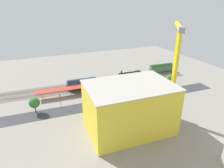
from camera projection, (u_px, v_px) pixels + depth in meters
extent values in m
plane|color=gray|center=(106.00, 99.00, 101.22)|extent=(194.38, 194.38, 0.00)
cube|color=#665E54|center=(94.00, 85.00, 118.38)|extent=(121.93, 18.65, 0.01)
cube|color=#38383D|center=(109.00, 103.00, 97.28)|extent=(121.74, 13.56, 0.01)
cube|color=#9E9EA8|center=(92.00, 82.00, 121.51)|extent=(121.41, 4.68, 0.12)
cube|color=#9E9EA8|center=(92.00, 83.00, 120.29)|extent=(121.41, 4.68, 0.12)
cube|color=#9E9EA8|center=(95.00, 86.00, 116.33)|extent=(121.41, 4.68, 0.12)
cube|color=#9E9EA8|center=(96.00, 87.00, 115.11)|extent=(121.41, 4.68, 0.12)
cube|color=#B73328|center=(96.00, 84.00, 109.19)|extent=(63.92, 7.24, 0.31)
cylinder|color=slate|center=(142.00, 81.00, 119.25)|extent=(0.30, 0.30, 3.57)
cylinder|color=slate|center=(120.00, 84.00, 114.60)|extent=(0.30, 0.30, 3.57)
cylinder|color=slate|center=(97.00, 88.00, 109.95)|extent=(0.30, 0.30, 3.57)
cylinder|color=slate|center=(71.00, 91.00, 105.30)|extent=(0.30, 0.30, 3.57)
cylinder|color=slate|center=(42.00, 96.00, 100.65)|extent=(0.30, 0.30, 3.57)
cube|color=black|center=(131.00, 76.00, 130.30)|extent=(16.79, 2.89, 1.00)
cylinder|color=black|center=(129.00, 74.00, 129.11)|extent=(13.70, 3.02, 2.51)
cube|color=black|center=(138.00, 73.00, 131.53)|extent=(3.21, 2.83, 3.38)
cylinder|color=black|center=(121.00, 72.00, 126.62)|extent=(0.70, 0.70, 1.40)
cube|color=black|center=(161.00, 72.00, 138.76)|extent=(15.70, 2.87, 0.60)
cube|color=#4C7F4C|center=(161.00, 69.00, 137.90)|extent=(17.45, 3.50, 3.81)
cylinder|color=#355935|center=(161.00, 66.00, 137.06)|extent=(16.76, 3.48, 2.86)
cube|color=black|center=(82.00, 88.00, 112.87)|extent=(15.36, 2.82, 0.60)
cube|color=#384C72|center=(82.00, 84.00, 111.99)|extent=(17.07, 3.44, 3.90)
cylinder|color=#273550|center=(82.00, 81.00, 111.13)|extent=(16.39, 3.42, 2.81)
cube|color=black|center=(152.00, 97.00, 102.49)|extent=(3.70, 1.81, 0.30)
cube|color=gray|center=(152.00, 96.00, 102.27)|extent=(4.40, 1.89, 0.81)
cube|color=#1E2328|center=(153.00, 95.00, 101.99)|extent=(2.47, 1.65, 0.66)
cube|color=black|center=(140.00, 100.00, 100.10)|extent=(3.59, 1.74, 0.30)
cube|color=#474C51|center=(140.00, 99.00, 99.90)|extent=(4.27, 1.82, 0.76)
cube|color=#1E2328|center=(141.00, 98.00, 99.65)|extent=(2.41, 1.57, 0.50)
cube|color=black|center=(129.00, 102.00, 97.54)|extent=(3.66, 1.67, 0.30)
cube|color=silver|center=(129.00, 101.00, 97.33)|extent=(4.35, 1.74, 0.77)
cube|color=#1E2328|center=(129.00, 100.00, 97.06)|extent=(2.44, 1.53, 0.59)
cube|color=black|center=(115.00, 105.00, 94.69)|extent=(3.62, 1.75, 0.30)
cube|color=silver|center=(115.00, 104.00, 94.48)|extent=(4.31, 1.83, 0.74)
cube|color=#1E2328|center=(115.00, 103.00, 94.20)|extent=(2.42, 1.60, 0.70)
cube|color=black|center=(103.00, 107.00, 92.96)|extent=(4.09, 2.10, 0.30)
cube|color=silver|center=(103.00, 106.00, 92.73)|extent=(4.85, 2.23, 0.89)
cube|color=#1E2328|center=(103.00, 105.00, 92.44)|extent=(2.76, 1.84, 0.59)
cube|color=black|center=(90.00, 111.00, 90.03)|extent=(3.44, 1.65, 0.30)
cube|color=gray|center=(90.00, 110.00, 89.82)|extent=(4.10, 1.72, 0.73)
cube|color=#1E2328|center=(90.00, 109.00, 89.57)|extent=(2.30, 1.51, 0.56)
cube|color=yellow|center=(129.00, 108.00, 74.55)|extent=(32.09, 22.58, 18.28)
cube|color=#B7B2A8|center=(130.00, 85.00, 70.89)|extent=(32.71, 23.20, 0.40)
cube|color=gray|center=(169.00, 116.00, 85.09)|extent=(3.60, 3.60, 1.20)
cube|color=yellow|center=(174.00, 78.00, 78.14)|extent=(1.40, 1.40, 36.72)
cube|color=yellow|center=(179.00, 26.00, 78.63)|extent=(14.73, 19.94, 1.20)
cube|color=gray|center=(182.00, 30.00, 66.68)|extent=(3.02, 3.12, 2.00)
cube|color=black|center=(109.00, 109.00, 90.93)|extent=(10.14, 2.85, 0.50)
cube|color=white|center=(111.00, 106.00, 90.58)|extent=(8.01, 2.93, 2.87)
cube|color=#334C8C|center=(100.00, 108.00, 89.23)|extent=(2.31, 2.52, 2.26)
cylinder|color=brown|center=(169.00, 84.00, 114.71)|extent=(0.55, 0.55, 3.35)
sphere|color=#2D7233|center=(169.00, 79.00, 113.48)|extent=(4.16, 4.16, 4.16)
cylinder|color=brown|center=(161.00, 85.00, 113.64)|extent=(0.47, 0.47, 3.66)
sphere|color=#2D7233|center=(161.00, 79.00, 112.28)|extent=(4.67, 4.67, 4.67)
cylinder|color=brown|center=(144.00, 89.00, 108.89)|extent=(0.53, 0.53, 2.54)
sphere|color=#38843D|center=(144.00, 84.00, 107.56)|extent=(6.11, 6.11, 6.11)
cylinder|color=brown|center=(88.00, 99.00, 96.80)|extent=(0.49, 0.49, 3.96)
sphere|color=#38843D|center=(88.00, 91.00, 95.20)|extent=(6.04, 6.04, 6.04)
cylinder|color=brown|center=(35.00, 109.00, 88.62)|extent=(0.52, 0.52, 3.15)
sphere|color=#2D7233|center=(34.00, 103.00, 87.35)|extent=(4.74, 4.74, 4.74)
cylinder|color=brown|center=(158.00, 86.00, 112.12)|extent=(0.58, 0.58, 3.46)
sphere|color=#2D7233|center=(159.00, 81.00, 110.85)|extent=(4.33, 4.33, 4.33)
cylinder|color=#333333|center=(60.00, 102.00, 92.26)|extent=(0.16, 0.16, 5.74)
cube|color=black|center=(60.00, 95.00, 90.96)|extent=(0.36, 0.36, 0.90)
sphere|color=green|center=(59.00, 95.00, 90.88)|extent=(0.20, 0.20, 0.20)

